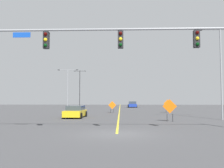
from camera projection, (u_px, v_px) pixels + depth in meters
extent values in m
plane|color=#444447|center=(117.00, 134.00, 14.62)|extent=(141.46, 141.46, 0.00)
cube|color=yellow|center=(120.00, 108.00, 53.82)|extent=(0.16, 78.59, 0.01)
cylinder|color=gray|center=(121.00, 29.00, 14.99)|extent=(18.36, 0.14, 0.14)
cube|color=black|center=(197.00, 39.00, 14.79)|extent=(0.34, 0.32, 1.05)
sphere|color=#3A0503|center=(197.00, 33.00, 14.64)|extent=(0.22, 0.22, 0.22)
sphere|color=yellow|center=(197.00, 38.00, 14.62)|extent=(0.22, 0.22, 0.22)
sphere|color=black|center=(198.00, 44.00, 14.60)|extent=(0.22, 0.22, 0.22)
cube|color=black|center=(121.00, 40.00, 14.96)|extent=(0.34, 0.32, 1.05)
sphere|color=#3A0503|center=(121.00, 33.00, 14.81)|extent=(0.22, 0.22, 0.22)
sphere|color=yellow|center=(121.00, 39.00, 14.79)|extent=(0.22, 0.22, 0.22)
sphere|color=black|center=(121.00, 45.00, 14.76)|extent=(0.22, 0.22, 0.22)
cube|color=black|center=(46.00, 40.00, 15.12)|extent=(0.34, 0.32, 1.05)
sphere|color=#3A0503|center=(46.00, 34.00, 14.97)|extent=(0.22, 0.22, 0.22)
sphere|color=yellow|center=(45.00, 40.00, 14.95)|extent=(0.22, 0.22, 0.22)
sphere|color=black|center=(45.00, 45.00, 14.93)|extent=(0.22, 0.22, 0.22)
cube|color=#1447B7|center=(22.00, 35.00, 15.20)|extent=(1.10, 0.03, 0.32)
cylinder|color=gray|center=(68.00, 89.00, 52.15)|extent=(0.16, 0.16, 8.40)
cylinder|color=gray|center=(63.00, 70.00, 52.43)|extent=(1.97, 0.08, 0.08)
cube|color=#262628|center=(59.00, 70.00, 52.47)|extent=(0.44, 0.24, 0.14)
cylinder|color=gray|center=(72.00, 70.00, 52.36)|extent=(1.97, 0.08, 0.08)
cube|color=#262628|center=(77.00, 70.00, 52.33)|extent=(0.44, 0.24, 0.14)
cylinder|color=black|center=(80.00, 88.00, 65.51)|extent=(0.16, 0.16, 9.64)
cylinder|color=black|center=(77.00, 71.00, 65.82)|extent=(1.40, 0.08, 0.08)
cube|color=#262628|center=(75.00, 71.00, 65.84)|extent=(0.44, 0.24, 0.14)
cylinder|color=black|center=(82.00, 71.00, 65.77)|extent=(1.40, 0.08, 0.08)
cube|color=#262628|center=(85.00, 71.00, 65.74)|extent=(0.44, 0.24, 0.14)
cylinder|color=gray|center=(221.00, 74.00, 24.49)|extent=(0.16, 0.16, 9.23)
cylinder|color=gray|center=(210.00, 30.00, 24.79)|extent=(2.02, 0.08, 0.08)
cube|color=#262628|center=(200.00, 30.00, 24.83)|extent=(0.44, 0.24, 0.14)
cube|color=orange|center=(112.00, 105.00, 36.05)|extent=(1.14, 0.31, 1.16)
cylinder|color=black|center=(111.00, 111.00, 35.96)|extent=(0.05, 0.05, 0.55)
cylinder|color=black|center=(114.00, 111.00, 36.04)|extent=(0.05, 0.05, 0.55)
cube|color=orange|center=(170.00, 106.00, 22.54)|extent=(1.28, 0.30, 1.30)
cylinder|color=black|center=(167.00, 118.00, 22.54)|extent=(0.05, 0.05, 0.73)
cylinder|color=black|center=(173.00, 118.00, 22.42)|extent=(0.05, 0.05, 0.73)
cube|color=orange|center=(168.00, 104.00, 36.29)|extent=(1.24, 0.12, 1.24)
cylinder|color=black|center=(166.00, 110.00, 36.22)|extent=(0.05, 0.05, 0.73)
cylinder|color=black|center=(169.00, 110.00, 36.23)|extent=(0.05, 0.05, 0.73)
cube|color=gold|center=(75.00, 113.00, 27.22)|extent=(1.99, 4.34, 0.65)
cube|color=#333D47|center=(76.00, 108.00, 27.47)|extent=(1.75, 2.58, 0.51)
cylinder|color=black|center=(63.00, 116.00, 25.78)|extent=(0.24, 0.65, 0.64)
cylinder|color=black|center=(81.00, 116.00, 25.66)|extent=(0.24, 0.65, 0.64)
cylinder|color=black|center=(70.00, 114.00, 28.77)|extent=(0.24, 0.65, 0.64)
cylinder|color=black|center=(86.00, 114.00, 28.64)|extent=(0.24, 0.65, 0.64)
cube|color=#1E389E|center=(132.00, 105.00, 59.11)|extent=(1.93, 4.40, 0.70)
cube|color=#333D47|center=(132.00, 103.00, 58.93)|extent=(1.73, 2.59, 0.58)
cylinder|color=black|center=(136.00, 106.00, 60.59)|extent=(0.22, 0.64, 0.64)
cylinder|color=black|center=(128.00, 106.00, 60.67)|extent=(0.22, 0.64, 0.64)
cylinder|color=black|center=(137.00, 106.00, 57.52)|extent=(0.22, 0.64, 0.64)
cylinder|color=black|center=(129.00, 106.00, 57.60)|extent=(0.22, 0.64, 0.64)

